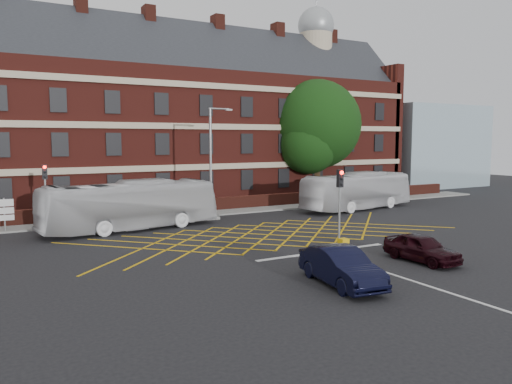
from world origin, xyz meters
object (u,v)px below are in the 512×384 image
car_maroon (422,248)px  utility_cabinet (343,247)px  traffic_light_far (46,203)px  direction_signs (4,211)px  bus_left (131,205)px  traffic_light_near (339,216)px  car_navy (341,267)px  bus_right (357,191)px  deciduous_tree (316,131)px  street_lamp (212,182)px

car_maroon → utility_cabinet: car_maroon is taller
traffic_light_far → direction_signs: (-2.41, 0.43, -0.39)m
bus_left → traffic_light_near: traffic_light_near is taller
car_navy → traffic_light_near: 7.02m
car_navy → traffic_light_far: size_ratio=1.08×
bus_right → car_navy: bearing=128.8°
bus_left → direction_signs: 7.81m
car_navy → utility_cabinet: car_navy is taller
bus_right → deciduous_tree: bearing=-19.9°
bus_left → car_navy: bearing=-173.8°
bus_right → utility_cabinet: bus_right is taller
bus_left → direction_signs: bearing=60.1°
direction_signs → bus_right: bearing=-6.2°
car_navy → direction_signs: 22.48m
street_lamp → direction_signs: street_lamp is taller
bus_left → bus_right: size_ratio=1.04×
car_maroon → traffic_light_far: bearing=128.5°
bus_left → traffic_light_near: size_ratio=2.71×
bus_left → car_maroon: 18.29m
car_navy → deciduous_tree: 30.47m
bus_right → street_lamp: size_ratio=1.37×
car_maroon → deciduous_tree: (10.92, 23.57, 6.07)m
bus_right → direction_signs: (-26.44, 2.88, -0.18)m
car_navy → traffic_light_near: size_ratio=1.08×
traffic_light_near → deciduous_tree: bearing=57.0°
traffic_light_far → utility_cabinet: (12.22, -15.05, -1.32)m
bus_left → utility_cabinet: bus_left is taller
car_navy → utility_cabinet: 5.22m
bus_right → car_navy: 22.49m
bus_left → traffic_light_far: size_ratio=2.71×
direction_signs → utility_cabinet: (14.64, -15.48, -0.94)m
utility_cabinet → bus_right: bearing=46.9°
car_navy → traffic_light_far: (-8.84, 19.02, 1.01)m
street_lamp → utility_cabinet: street_lamp is taller
bus_right → utility_cabinet: bearing=128.1°
bus_right → street_lamp: bearing=75.1°
street_lamp → utility_cabinet: bearing=-86.1°
bus_right → car_maroon: size_ratio=2.81×
deciduous_tree → traffic_light_far: 26.73m
utility_cabinet → street_lamp: bearing=93.9°
bus_right → direction_signs: size_ratio=5.07×
car_maroon → deciduous_tree: deciduous_tree is taller
direction_signs → car_navy: bearing=-59.9°
traffic_light_far → street_lamp: (11.26, -1.07, 0.99)m
bus_left → bus_right: (19.22, 0.09, -0.06)m
car_maroon → utility_cabinet: (-2.50, 2.83, -0.23)m
bus_left → traffic_light_far: (-4.81, 2.54, 0.15)m
traffic_light_near → traffic_light_far: same height
traffic_light_near → traffic_light_far: size_ratio=1.00×
bus_left → car_maroon: bus_left is taller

